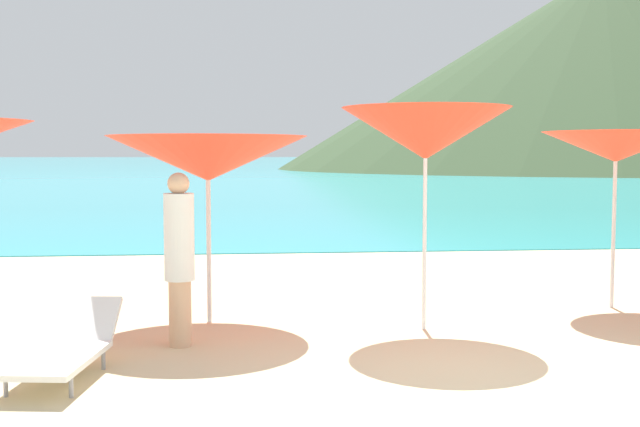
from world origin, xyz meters
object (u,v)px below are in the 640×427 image
beachgoer_2 (179,254)px  lounge_chair_3 (65,347)px  umbrella_4 (616,147)px  umbrella_3 (426,134)px  umbrella_2 (208,159)px

beachgoer_2 → lounge_chair_3: bearing=88.4°
umbrella_4 → beachgoer_2: size_ratio=1.26×
umbrella_3 → beachgoer_2: umbrella_3 is taller
umbrella_2 → beachgoer_2: bearing=-102.4°
umbrella_2 → umbrella_3: (2.31, -0.60, 0.27)m
umbrella_2 → lounge_chair_3: 2.85m
umbrella_3 → lounge_chair_3: (-3.45, -1.48, -1.85)m
lounge_chair_3 → umbrella_2: bearing=69.3°
umbrella_2 → lounge_chair_3: bearing=-118.7°
umbrella_3 → lounge_chair_3: bearing=-156.7°
umbrella_4 → lounge_chair_3: 6.71m
umbrella_2 → lounge_chair_3: umbrella_2 is taller
umbrella_3 → umbrella_2: bearing=165.5°
umbrella_3 → beachgoer_2: bearing=-168.8°
lounge_chair_3 → beachgoer_2: bearing=55.5°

